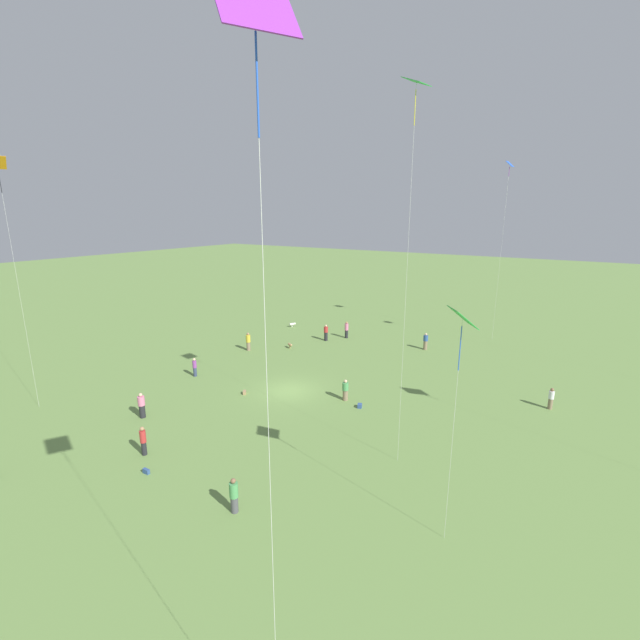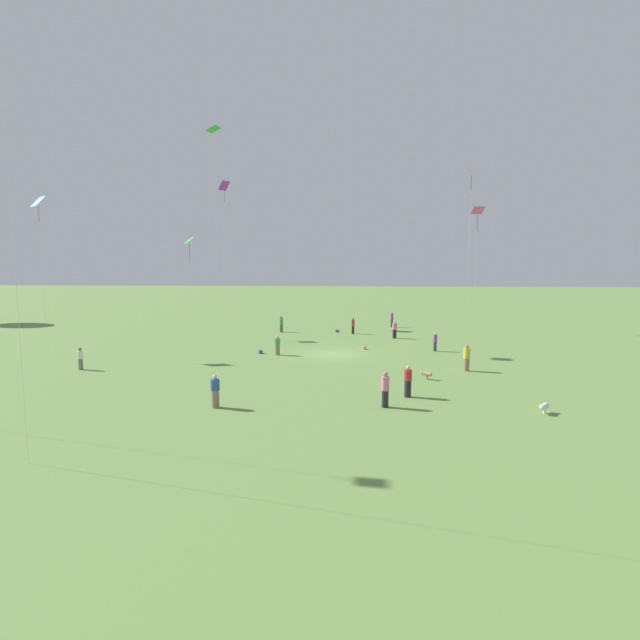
% 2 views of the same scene
% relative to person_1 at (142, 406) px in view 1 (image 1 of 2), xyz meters
% --- Properties ---
extents(ground_plane, '(240.00, 240.00, 0.00)m').
position_rel_person_1_xyz_m(ground_plane, '(-8.93, 5.72, -0.86)').
color(ground_plane, '#6B8E47').
extents(person_1, '(0.57, 0.57, 1.76)m').
position_rel_person_1_xyz_m(person_1, '(0.00, 0.00, 0.00)').
color(person_1, '#232328').
rests_on(person_1, ground_plane).
extents(person_2, '(0.65, 0.65, 1.72)m').
position_rel_person_1_xyz_m(person_2, '(-24.74, 11.18, -0.02)').
color(person_2, '#847056').
rests_on(person_2, ground_plane).
extents(person_3, '(0.50, 0.50, 1.58)m').
position_rel_person_1_xyz_m(person_3, '(-16.29, 23.18, -0.08)').
color(person_3, '#847056').
rests_on(person_3, ground_plane).
extents(person_4, '(0.41, 0.41, 1.75)m').
position_rel_person_1_xyz_m(person_4, '(3.64, 11.89, 0.01)').
color(person_4, '#4C4C51').
rests_on(person_4, ground_plane).
extents(person_5, '(0.64, 0.64, 1.85)m').
position_rel_person_1_xyz_m(person_5, '(-14.89, -3.77, 0.05)').
color(person_5, '#847056').
rests_on(person_5, ground_plane).
extents(person_6, '(0.53, 0.53, 1.78)m').
position_rel_person_1_xyz_m(person_6, '(-21.99, 1.02, 0.01)').
color(person_6, '#232328').
rests_on(person_6, ground_plane).
extents(person_7, '(0.52, 0.52, 1.87)m').
position_rel_person_1_xyz_m(person_7, '(-24.08, 2.40, 0.07)').
color(person_7, '#232328').
rests_on(person_7, ground_plane).
extents(person_8, '(0.46, 0.46, 1.62)m').
position_rel_person_1_xyz_m(person_8, '(-7.12, -2.84, -0.04)').
color(person_8, '#333D5B').
rests_on(person_8, ground_plane).
extents(person_9, '(0.48, 0.48, 1.75)m').
position_rel_person_1_xyz_m(person_9, '(2.84, 4.14, 0.02)').
color(person_9, '#232328').
rests_on(person_9, ground_plane).
extents(person_10, '(0.61, 0.61, 1.61)m').
position_rel_person_1_xyz_m(person_10, '(-9.80, 10.24, -0.08)').
color(person_10, '#847056').
rests_on(person_10, ground_plane).
extents(kite_2, '(0.97, 0.79, 18.53)m').
position_rel_person_1_xyz_m(kite_2, '(-32.37, 16.15, 16.23)').
color(kite_2, blue).
rests_on(kite_2, ground_plane).
extents(kite_3, '(1.42, 1.36, 10.06)m').
position_rel_person_1_xyz_m(kite_3, '(0.04, 20.58, 8.55)').
color(kite_3, green).
rests_on(kite_3, ground_plane).
extents(kite_4, '(1.26, 1.21, 19.44)m').
position_rel_person_1_xyz_m(kite_4, '(-4.45, 16.60, 17.48)').
color(kite_4, green).
rests_on(kite_4, ground_plane).
extents(kite_5, '(1.49, 1.32, 17.09)m').
position_rel_person_1_xyz_m(kite_5, '(10.12, 19.52, 15.20)').
color(kite_5, purple).
rests_on(kite_5, ground_plane).
extents(dog_0, '(0.71, 0.64, 0.53)m').
position_rel_person_1_xyz_m(dog_0, '(-24.69, -5.40, -0.51)').
color(dog_0, silver).
rests_on(dog_0, ground_plane).
extents(dog_1, '(0.55, 0.71, 0.53)m').
position_rel_person_1_xyz_m(dog_1, '(-17.66, -0.61, -0.49)').
color(dog_1, tan).
rests_on(dog_1, ground_plane).
extents(picnic_bag_0, '(0.18, 0.41, 0.27)m').
position_rel_person_1_xyz_m(picnic_bag_0, '(3.94, 5.81, -0.73)').
color(picnic_bag_0, '#33518C').
rests_on(picnic_bag_0, ground_plane).
extents(picnic_bag_1, '(0.47, 0.40, 0.28)m').
position_rel_person_1_xyz_m(picnic_bag_1, '(-9.24, 11.74, -0.72)').
color(picnic_bag_1, '#33518C').
rests_on(picnic_bag_1, ground_plane).
extents(picnic_bag_2, '(0.47, 0.44, 0.26)m').
position_rel_person_1_xyz_m(picnic_bag_2, '(-6.60, 3.20, -0.73)').
color(picnic_bag_2, '#A58459').
rests_on(picnic_bag_2, ground_plane).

